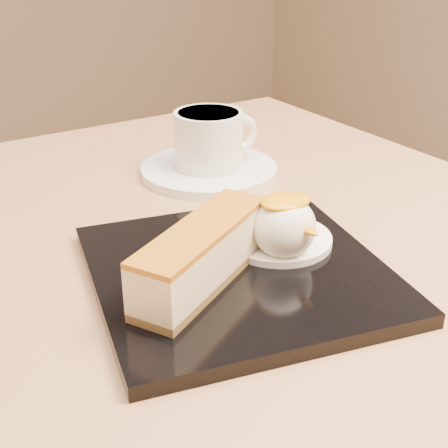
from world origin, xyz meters
TOP-DOWN VIEW (x-y plane):
  - table at (0.00, 0.00)m, footprint 0.80×0.80m
  - dessert_plate at (0.05, -0.04)m, footprint 0.26×0.26m
  - cheesecake at (0.01, -0.04)m, footprint 0.14×0.10m
  - cream_smear at (0.10, -0.02)m, footprint 0.09×0.09m
  - ice_cream_scoop at (0.09, -0.04)m, footprint 0.05×0.05m
  - mango_sauce at (0.09, -0.04)m, footprint 0.04×0.03m
  - mint_sprig at (0.07, 0.00)m, footprint 0.04×0.03m
  - saucer at (0.14, 0.16)m, footprint 0.15×0.15m
  - coffee_cup at (0.15, 0.16)m, footprint 0.10×0.07m

SIDE VIEW (x-z plane):
  - table at x=0.00m, z-range 0.20..0.92m
  - saucer at x=0.14m, z-range 0.72..0.73m
  - dessert_plate at x=0.05m, z-range 0.72..0.73m
  - cream_smear at x=0.10m, z-range 0.73..0.74m
  - mint_sprig at x=0.07m, z-range 0.74..0.74m
  - cheesecake at x=0.01m, z-range 0.73..0.78m
  - ice_cream_scoop at x=0.09m, z-range 0.73..0.78m
  - coffee_cup at x=0.15m, z-range 0.73..0.79m
  - mango_sauce at x=0.09m, z-range 0.77..0.78m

